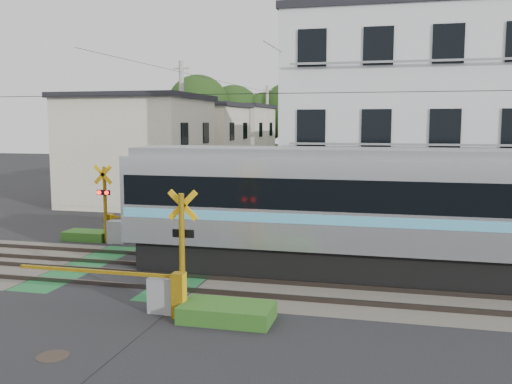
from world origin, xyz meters
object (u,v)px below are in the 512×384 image
(crossing_signal_far, at_px, (116,225))
(apartment_block, at_px, (409,124))
(manhole_cover, at_px, (53,356))
(commuter_train, at_px, (431,211))
(pedestrian, at_px, (289,171))
(crossing_signal_near, at_px, (166,285))

(crossing_signal_far, bearing_deg, apartment_block, 27.78)
(manhole_cover, bearing_deg, crossing_signal_far, 111.06)
(commuter_train, distance_m, crossing_signal_far, 11.98)
(apartment_block, bearing_deg, pedestrian, 114.42)
(crossing_signal_near, bearing_deg, crossing_signal_far, 125.29)
(pedestrian, bearing_deg, commuter_train, 124.09)
(manhole_cover, bearing_deg, crossing_signal_near, 68.67)
(commuter_train, distance_m, pedestrian, 29.68)
(commuter_train, bearing_deg, crossing_signal_near, -143.16)
(commuter_train, bearing_deg, pedestrian, 108.78)
(crossing_signal_far, xyz_separation_m, manhole_cover, (3.98, -10.35, -0.70))
(commuter_train, xyz_separation_m, apartment_block, (-0.56, 8.29, 2.59))
(apartment_block, bearing_deg, manhole_cover, -113.69)
(crossing_signal_near, xyz_separation_m, apartment_block, (5.91, 13.15, 3.94))
(crossing_signal_far, distance_m, apartment_block, 13.14)
(apartment_block, distance_m, pedestrian, 22.06)
(crossing_signal_near, bearing_deg, commuter_train, 36.84)
(apartment_block, bearing_deg, crossing_signal_near, -114.22)
(crossing_signal_near, xyz_separation_m, pedestrian, (-3.07, 32.93, 0.07))
(pedestrian, bearing_deg, manhole_cover, 108.30)
(crossing_signal_near, height_order, crossing_signal_far, same)
(commuter_train, relative_size, crossing_signal_far, 3.98)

